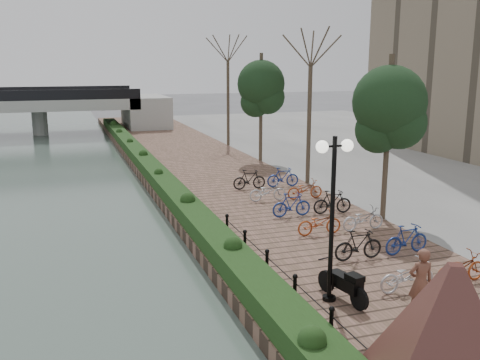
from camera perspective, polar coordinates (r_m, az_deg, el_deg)
name	(u,v)px	position (r m, az deg, el deg)	size (l,w,h in m)	color
promenade	(227,187)	(28.35, -1.45, -0.72)	(8.00, 75.00, 0.50)	brown
inland_pavement	(471,168)	(36.32, 23.45, 1.15)	(24.00, 75.00, 0.50)	slate
hedge	(154,172)	(29.86, -9.12, 0.87)	(1.10, 56.00, 0.60)	#1B3212
chain_fence	(312,306)	(13.51, 7.66, -13.15)	(0.10, 14.10, 0.70)	black
granite_monument	(449,345)	(10.10, 21.39, -16.05)	(4.97, 4.97, 2.92)	#41221B
lamppost	(333,183)	(13.71, 9.93, -0.27)	(1.02, 0.32, 4.37)	black
motorcycle	(342,283)	(14.55, 10.87, -10.69)	(0.50, 1.61, 1.01)	black
pedestrian	(421,283)	(14.06, 18.71, -10.32)	(0.64, 0.42, 1.76)	brown
bicycle_parking	(328,213)	(21.07, 9.36, -3.45)	(2.40, 14.69, 1.00)	silver
street_trees	(341,130)	(24.92, 10.71, 5.29)	(3.20, 37.12, 6.80)	#3E3424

